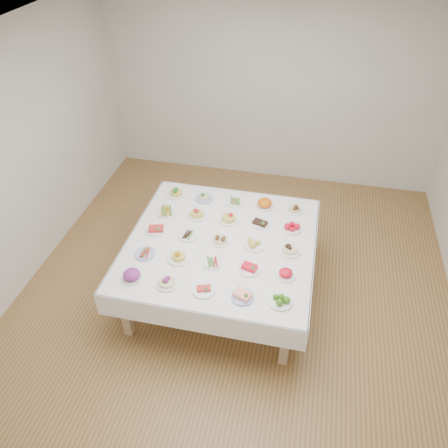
% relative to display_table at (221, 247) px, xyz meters
% --- Properties ---
extents(room_envelope, '(5.02, 5.02, 2.81)m').
position_rel_display_table_xyz_m(room_envelope, '(0.18, 0.18, 1.15)').
color(room_envelope, olive).
rests_on(room_envelope, ground).
extents(display_table, '(2.04, 2.04, 0.75)m').
position_rel_display_table_xyz_m(display_table, '(0.00, 0.00, 0.00)').
color(display_table, white).
rests_on(display_table, ground).
extents(dish_0, '(0.21, 0.21, 0.13)m').
position_rel_display_table_xyz_m(dish_0, '(-0.73, -0.74, 0.13)').
color(dish_0, white).
rests_on(dish_0, display_table).
extents(dish_1, '(0.21, 0.21, 0.11)m').
position_rel_display_table_xyz_m(dish_1, '(-0.37, -0.74, 0.12)').
color(dish_1, white).
rests_on(dish_1, display_table).
extents(dish_2, '(0.22, 0.22, 0.09)m').
position_rel_display_table_xyz_m(dish_2, '(-0.00, -0.74, 0.10)').
color(dish_2, white).
rests_on(dish_2, display_table).
extents(dish_3, '(0.22, 0.22, 0.10)m').
position_rel_display_table_xyz_m(dish_3, '(0.38, -0.74, 0.12)').
color(dish_3, '#4C66B2').
rests_on(dish_3, display_table).
extents(dish_4, '(0.23, 0.23, 0.10)m').
position_rel_display_table_xyz_m(dish_4, '(0.73, -0.72, 0.12)').
color(dish_4, white).
rests_on(dish_4, display_table).
extents(dish_5, '(0.21, 0.21, 0.05)m').
position_rel_display_table_xyz_m(dish_5, '(-0.73, -0.38, 0.09)').
color(dish_5, '#4C66B2').
rests_on(dish_5, display_table).
extents(dish_6, '(0.22, 0.22, 0.12)m').
position_rel_display_table_xyz_m(dish_6, '(-0.37, -0.37, 0.12)').
color(dish_6, white).
rests_on(dish_6, display_table).
extents(dish_7, '(0.19, 0.19, 0.05)m').
position_rel_display_table_xyz_m(dish_7, '(-0.01, -0.36, 0.09)').
color(dish_7, white).
rests_on(dish_7, display_table).
extents(dish_8, '(0.22, 0.22, 0.11)m').
position_rel_display_table_xyz_m(dish_8, '(0.38, -0.36, 0.12)').
color(dish_8, white).
rests_on(dish_8, display_table).
extents(dish_9, '(0.19, 0.19, 0.11)m').
position_rel_display_table_xyz_m(dish_9, '(0.74, -0.37, 0.12)').
color(dish_9, white).
rests_on(dish_9, display_table).
extents(dish_10, '(0.19, 0.19, 0.09)m').
position_rel_display_table_xyz_m(dish_10, '(-0.74, 0.01, 0.11)').
color(dish_10, white).
rests_on(dish_10, display_table).
extents(dish_11, '(0.21, 0.21, 0.05)m').
position_rel_display_table_xyz_m(dish_11, '(-0.38, 0.00, 0.09)').
color(dish_11, white).
rests_on(dish_11, display_table).
extents(dish_12, '(0.21, 0.21, 0.12)m').
position_rel_display_table_xyz_m(dish_12, '(-0.00, -0.00, 0.13)').
color(dish_12, white).
rests_on(dish_12, display_table).
extents(dish_13, '(0.23, 0.23, 0.11)m').
position_rel_display_table_xyz_m(dish_13, '(0.37, 0.01, 0.12)').
color(dish_13, white).
rests_on(dish_13, display_table).
extents(dish_14, '(0.22, 0.22, 0.11)m').
position_rel_display_table_xyz_m(dish_14, '(0.74, -0.01, 0.12)').
color(dish_14, white).
rests_on(dish_14, display_table).
extents(dish_15, '(0.24, 0.22, 0.06)m').
position_rel_display_table_xyz_m(dish_15, '(-0.74, 0.36, 0.10)').
color(dish_15, white).
rests_on(dish_15, display_table).
extents(dish_16, '(0.21, 0.21, 0.11)m').
position_rel_display_table_xyz_m(dish_16, '(-0.37, 0.37, 0.12)').
color(dish_16, white).
rests_on(dish_16, display_table).
extents(dish_17, '(0.22, 0.22, 0.12)m').
position_rel_display_table_xyz_m(dish_17, '(0.01, 0.37, 0.12)').
color(dish_17, white).
rests_on(dish_17, display_table).
extents(dish_18, '(0.19, 0.19, 0.09)m').
position_rel_display_table_xyz_m(dish_18, '(0.37, 0.38, 0.11)').
color(dish_18, white).
rests_on(dish_18, display_table).
extents(dish_19, '(0.20, 0.20, 0.09)m').
position_rel_display_table_xyz_m(dish_19, '(0.74, 0.37, 0.11)').
color(dish_19, white).
rests_on(dish_19, display_table).
extents(dish_20, '(0.21, 0.21, 0.13)m').
position_rel_display_table_xyz_m(dish_20, '(-0.74, 0.73, 0.13)').
color(dish_20, white).
rests_on(dish_20, display_table).
extents(dish_21, '(0.22, 0.22, 0.11)m').
position_rel_display_table_xyz_m(dish_21, '(-0.38, 0.73, 0.12)').
color(dish_21, '#4C66B2').
rests_on(dish_21, display_table).
extents(dish_22, '(0.23, 0.23, 0.05)m').
position_rel_display_table_xyz_m(dish_22, '(0.01, 0.74, 0.09)').
color(dish_22, white).
rests_on(dish_22, display_table).
extents(dish_23, '(0.20, 0.20, 0.12)m').
position_rel_display_table_xyz_m(dish_23, '(0.37, 0.73, 0.12)').
color(dish_23, white).
rests_on(dish_23, display_table).
extents(dish_24, '(0.22, 0.22, 0.12)m').
position_rel_display_table_xyz_m(dish_24, '(0.73, 0.73, 0.13)').
color(dish_24, white).
rests_on(dish_24, display_table).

